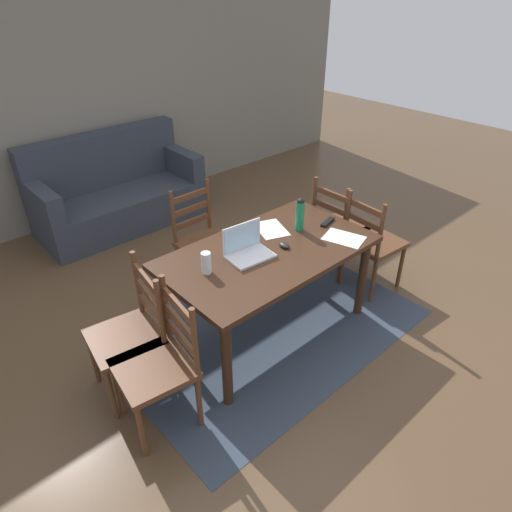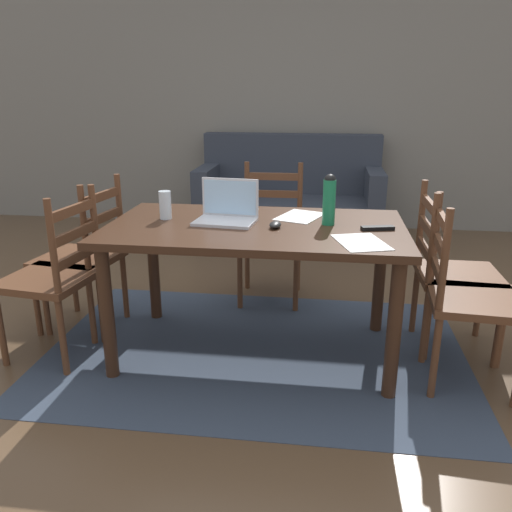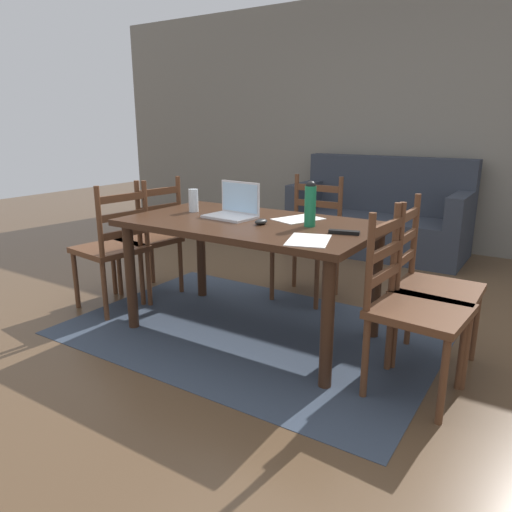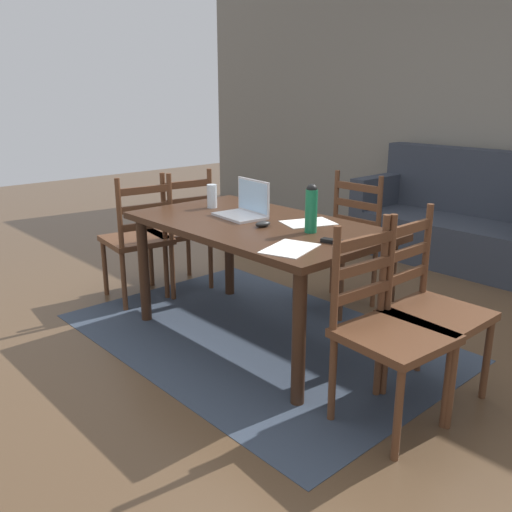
# 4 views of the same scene
# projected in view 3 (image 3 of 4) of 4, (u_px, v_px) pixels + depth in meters

# --- Properties ---
(ground_plane) EXTENTS (14.00, 14.00, 0.00)m
(ground_plane) POSITION_uv_depth(u_px,v_px,m) (251.00, 331.00, 3.22)
(ground_plane) COLOR brown
(area_rug) EXTENTS (2.37, 1.61, 0.01)m
(area_rug) POSITION_uv_depth(u_px,v_px,m) (251.00, 331.00, 3.22)
(area_rug) COLOR #333D4C
(area_rug) RESTS_ON ground
(wall_back) EXTENTS (8.00, 0.12, 2.70)m
(wall_back) POSITION_uv_depth(u_px,v_px,m) (399.00, 123.00, 5.27)
(wall_back) COLOR slate
(wall_back) RESTS_ON ground
(dining_table) EXTENTS (1.59, 0.90, 0.75)m
(dining_table) POSITION_uv_depth(u_px,v_px,m) (250.00, 236.00, 3.04)
(dining_table) COLOR #382114
(dining_table) RESTS_ON ground
(chair_right_near) EXTENTS (0.47, 0.47, 0.95)m
(chair_right_near) POSITION_uv_depth(u_px,v_px,m) (412.00, 307.00, 2.39)
(chair_right_near) COLOR #56331E
(chair_right_near) RESTS_ON ground
(chair_left_far) EXTENTS (0.50, 0.50, 0.95)m
(chair_left_far) POSITION_uv_depth(u_px,v_px,m) (149.00, 239.00, 3.80)
(chair_left_far) COLOR #56331E
(chair_left_far) RESTS_ON ground
(chair_far_head) EXTENTS (0.45, 0.45, 0.95)m
(chair_far_head) POSITION_uv_depth(u_px,v_px,m) (308.00, 240.00, 3.76)
(chair_far_head) COLOR #56331E
(chair_far_head) RESTS_ON ground
(chair_right_far) EXTENTS (0.44, 0.44, 0.95)m
(chair_right_far) POSITION_uv_depth(u_px,v_px,m) (430.00, 287.00, 2.68)
(chair_right_far) COLOR #56331E
(chair_right_far) RESTS_ON ground
(chair_left_near) EXTENTS (0.49, 0.49, 0.95)m
(chair_left_near) POSITION_uv_depth(u_px,v_px,m) (113.00, 248.00, 3.51)
(chair_left_near) COLOR #56331E
(chair_left_near) RESTS_ON ground
(couch) EXTENTS (1.80, 0.80, 1.00)m
(couch) POSITION_uv_depth(u_px,v_px,m) (379.00, 219.00, 5.14)
(couch) COLOR #2D333D
(couch) RESTS_ON ground
(laptop) EXTENTS (0.34, 0.25, 0.23)m
(laptop) POSITION_uv_depth(u_px,v_px,m) (234.00, 208.00, 3.14)
(laptop) COLOR silver
(laptop) RESTS_ON dining_table
(water_bottle) EXTENTS (0.07, 0.07, 0.27)m
(water_bottle) POSITION_uv_depth(u_px,v_px,m) (310.00, 203.00, 2.83)
(water_bottle) COLOR #197247
(water_bottle) RESTS_ON dining_table
(drinking_glass) EXTENTS (0.07, 0.07, 0.16)m
(drinking_glass) POSITION_uv_depth(u_px,v_px,m) (193.00, 200.00, 3.32)
(drinking_glass) COLOR silver
(drinking_glass) RESTS_ON dining_table
(computer_mouse) EXTENTS (0.07, 0.10, 0.03)m
(computer_mouse) POSITION_uv_depth(u_px,v_px,m) (261.00, 222.00, 2.92)
(computer_mouse) COLOR black
(computer_mouse) RESTS_ON dining_table
(tv_remote) EXTENTS (0.18, 0.08, 0.02)m
(tv_remote) POSITION_uv_depth(u_px,v_px,m) (344.00, 232.00, 2.67)
(tv_remote) COLOR black
(tv_remote) RESTS_ON dining_table
(paper_stack_left) EXTENTS (0.29, 0.35, 0.00)m
(paper_stack_left) POSITION_uv_depth(u_px,v_px,m) (309.00, 240.00, 2.52)
(paper_stack_left) COLOR white
(paper_stack_left) RESTS_ON dining_table
(paper_stack_right) EXTENTS (0.30, 0.35, 0.00)m
(paper_stack_right) POSITION_uv_depth(u_px,v_px,m) (298.00, 219.00, 3.07)
(paper_stack_right) COLOR white
(paper_stack_right) RESTS_ON dining_table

